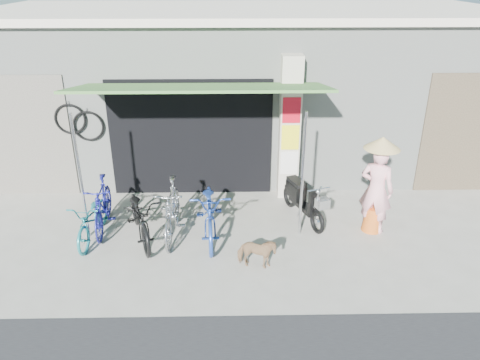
{
  "coord_description": "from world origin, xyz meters",
  "views": [
    {
      "loc": [
        -0.36,
        -6.75,
        4.54
      ],
      "look_at": [
        -0.2,
        1.0,
        1.0
      ],
      "focal_mm": 35.0,
      "sensor_mm": 36.0,
      "label": 1
    }
  ],
  "objects_px": {
    "bike_blue": "(103,205)",
    "street_dog": "(257,253)",
    "bike_teal": "(93,219)",
    "bike_navy": "(210,211)",
    "nun": "(377,186)",
    "moped": "(302,199)",
    "bike_black": "(140,216)",
    "bike_silver": "(172,210)"
  },
  "relations": [
    {
      "from": "bike_navy",
      "to": "nun",
      "type": "height_order",
      "value": "nun"
    },
    {
      "from": "bike_teal",
      "to": "moped",
      "type": "bearing_deg",
      "value": 13.51
    },
    {
      "from": "bike_navy",
      "to": "street_dog",
      "type": "distance_m",
      "value": 1.32
    },
    {
      "from": "bike_navy",
      "to": "moped",
      "type": "distance_m",
      "value": 1.87
    },
    {
      "from": "bike_teal",
      "to": "bike_blue",
      "type": "relative_size",
      "value": 0.95
    },
    {
      "from": "nun",
      "to": "bike_teal",
      "type": "bearing_deg",
      "value": 34.55
    },
    {
      "from": "bike_teal",
      "to": "bike_silver",
      "type": "xyz_separation_m",
      "value": [
        1.42,
        0.08,
        0.12
      ]
    },
    {
      "from": "bike_black",
      "to": "moped",
      "type": "distance_m",
      "value": 3.11
    },
    {
      "from": "bike_blue",
      "to": "moped",
      "type": "relative_size",
      "value": 1.06
    },
    {
      "from": "bike_black",
      "to": "street_dog",
      "type": "distance_m",
      "value": 2.27
    },
    {
      "from": "bike_silver",
      "to": "bike_black",
      "type": "bearing_deg",
      "value": -168.01
    },
    {
      "from": "bike_black",
      "to": "street_dog",
      "type": "bearing_deg",
      "value": -44.35
    },
    {
      "from": "street_dog",
      "to": "bike_teal",
      "type": "bearing_deg",
      "value": 81.93
    },
    {
      "from": "bike_blue",
      "to": "bike_teal",
      "type": "bearing_deg",
      "value": -108.64
    },
    {
      "from": "bike_teal",
      "to": "nun",
      "type": "distance_m",
      "value": 5.17
    },
    {
      "from": "bike_silver",
      "to": "moped",
      "type": "distance_m",
      "value": 2.54
    },
    {
      "from": "bike_teal",
      "to": "bike_navy",
      "type": "xyz_separation_m",
      "value": [
        2.12,
        0.05,
        0.11
      ]
    },
    {
      "from": "bike_black",
      "to": "nun",
      "type": "distance_m",
      "value": 4.32
    },
    {
      "from": "bike_black",
      "to": "bike_navy",
      "type": "xyz_separation_m",
      "value": [
        1.26,
        0.09,
        0.04
      ]
    },
    {
      "from": "bike_teal",
      "to": "street_dog",
      "type": "bearing_deg",
      "value": -15.17
    },
    {
      "from": "nun",
      "to": "bike_navy",
      "type": "bearing_deg",
      "value": 35.03
    },
    {
      "from": "street_dog",
      "to": "bike_silver",
      "type": "bearing_deg",
      "value": 65.12
    },
    {
      "from": "bike_silver",
      "to": "nun",
      "type": "relative_size",
      "value": 0.95
    },
    {
      "from": "bike_navy",
      "to": "street_dog",
      "type": "height_order",
      "value": "bike_navy"
    },
    {
      "from": "bike_navy",
      "to": "bike_silver",
      "type": "bearing_deg",
      "value": 174.59
    },
    {
      "from": "bike_blue",
      "to": "street_dog",
      "type": "distance_m",
      "value": 3.13
    },
    {
      "from": "street_dog",
      "to": "nun",
      "type": "distance_m",
      "value": 2.61
    },
    {
      "from": "bike_navy",
      "to": "bike_teal",
      "type": "bearing_deg",
      "value": 177.99
    },
    {
      "from": "bike_silver",
      "to": "bike_navy",
      "type": "bearing_deg",
      "value": -1.02
    },
    {
      "from": "bike_silver",
      "to": "nun",
      "type": "distance_m",
      "value": 3.75
    },
    {
      "from": "bike_teal",
      "to": "bike_silver",
      "type": "height_order",
      "value": "bike_silver"
    },
    {
      "from": "bike_black",
      "to": "nun",
      "type": "xyz_separation_m",
      "value": [
        4.29,
        0.22,
        0.44
      ]
    },
    {
      "from": "bike_teal",
      "to": "bike_silver",
      "type": "bearing_deg",
      "value": 6.67
    },
    {
      "from": "bike_silver",
      "to": "moped",
      "type": "height_order",
      "value": "bike_silver"
    },
    {
      "from": "bike_black",
      "to": "bike_navy",
      "type": "distance_m",
      "value": 1.27
    },
    {
      "from": "bike_black",
      "to": "moped",
      "type": "bearing_deg",
      "value": -6.16
    },
    {
      "from": "bike_navy",
      "to": "moped",
      "type": "bearing_deg",
      "value": 16.15
    },
    {
      "from": "street_dog",
      "to": "nun",
      "type": "bearing_deg",
      "value": -51.69
    },
    {
      "from": "bike_teal",
      "to": "nun",
      "type": "height_order",
      "value": "nun"
    },
    {
      "from": "bike_silver",
      "to": "nun",
      "type": "xyz_separation_m",
      "value": [
        3.73,
        0.11,
        0.38
      ]
    },
    {
      "from": "street_dog",
      "to": "nun",
      "type": "height_order",
      "value": "nun"
    },
    {
      "from": "bike_teal",
      "to": "street_dog",
      "type": "distance_m",
      "value": 3.07
    }
  ]
}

